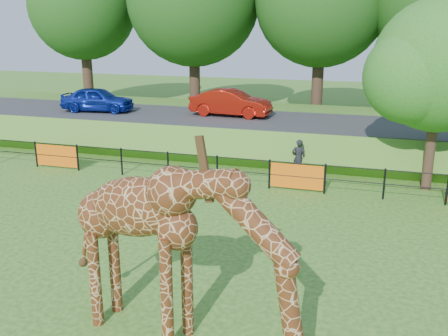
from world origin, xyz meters
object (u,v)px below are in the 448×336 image
(car_red, at_px, (231,103))
(tree_east, at_px, (442,71))
(visitor, at_px, (299,158))
(car_blue, at_px, (98,99))
(giraffe, at_px, (183,257))

(car_red, xyz_separation_m, tree_east, (8.93, -4.80, 2.20))
(visitor, height_order, tree_east, tree_east)
(car_blue, distance_m, tree_east, 16.57)
(tree_east, bearing_deg, visitor, 177.67)
(giraffe, height_order, car_blue, giraffe)
(visitor, distance_m, tree_east, 5.98)
(giraffe, relative_size, tree_east, 0.75)
(visitor, relative_size, tree_east, 0.22)
(car_red, height_order, visitor, car_red)
(car_red, relative_size, visitor, 2.66)
(car_blue, xyz_separation_m, car_red, (6.98, 0.76, 0.03))
(tree_east, bearing_deg, giraffe, -114.86)
(giraffe, xyz_separation_m, car_red, (-3.74, 15.99, 0.27))
(giraffe, xyz_separation_m, tree_east, (5.18, 11.19, 2.47))
(car_blue, height_order, car_red, car_red)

